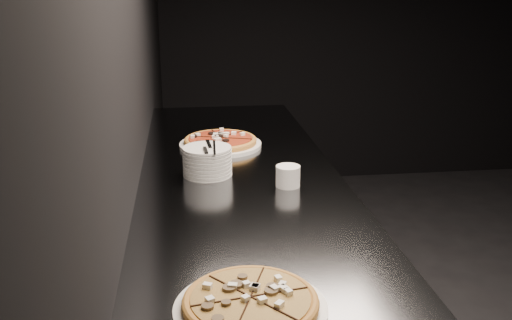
{
  "coord_description": "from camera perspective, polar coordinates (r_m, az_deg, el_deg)",
  "views": [
    {
      "loc": [
        -2.32,
        -1.96,
        1.62
      ],
      "look_at": [
        -2.08,
        -0.03,
        1.0
      ],
      "focal_mm": 40.0,
      "sensor_mm": 36.0,
      "label": 1
    }
  ],
  "objects": [
    {
      "name": "wall_left",
      "position": [
        1.98,
        -12.52,
        10.95
      ],
      "size": [
        0.02,
        5.0,
        2.8
      ],
      "primitive_type": "cube",
      "color": "black",
      "rests_on": "floor"
    },
    {
      "name": "pizza_tomato",
      "position": [
        2.47,
        -3.58,
        1.83
      ],
      "size": [
        0.4,
        0.4,
        0.04
      ],
      "rotation": [
        0.0,
        0.0,
        -0.31
      ],
      "color": "white",
      "rests_on": "counter"
    },
    {
      "name": "cutlery",
      "position": [
        2.08,
        -4.72,
        1.25
      ],
      "size": [
        0.07,
        0.19,
        0.01
      ],
      "rotation": [
        0.0,
        0.0,
        0.06
      ],
      "color": "silver",
      "rests_on": "plate_stack"
    },
    {
      "name": "ramekin",
      "position": [
        2.0,
        3.22,
        -1.56
      ],
      "size": [
        0.09,
        0.09,
        0.07
      ],
      "color": "silver",
      "rests_on": "counter"
    },
    {
      "name": "pizza_mushroom",
      "position": [
        1.29,
        -0.54,
        -14.21
      ],
      "size": [
        0.35,
        0.35,
        0.04
      ],
      "rotation": [
        0.0,
        0.0,
        0.17
      ],
      "color": "white",
      "rests_on": "counter"
    },
    {
      "name": "counter",
      "position": [
        2.28,
        -1.38,
        -12.75
      ],
      "size": [
        0.74,
        2.44,
        0.92
      ],
      "color": "#5C5E64",
      "rests_on": "floor"
    },
    {
      "name": "plate_stack",
      "position": [
        2.11,
        -4.89,
        -0.11
      ],
      "size": [
        0.18,
        0.18,
        0.11
      ],
      "color": "white",
      "rests_on": "counter"
    },
    {
      "name": "wall_back",
      "position": [
        5.03,
        20.96,
        14.19
      ],
      "size": [
        5.0,
        0.02,
        2.8
      ],
      "primitive_type": "cube",
      "color": "black",
      "rests_on": "floor"
    }
  ]
}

